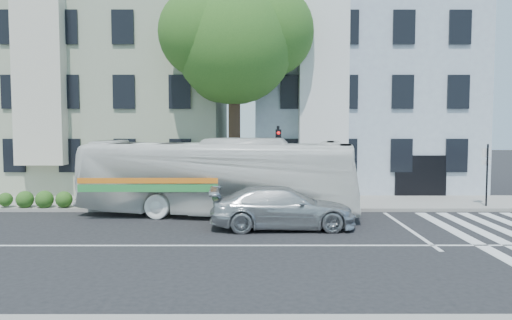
{
  "coord_description": "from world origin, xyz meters",
  "views": [
    {
      "loc": [
        0.99,
        -15.23,
        3.73
      ],
      "look_at": [
        1.02,
        3.78,
        2.4
      ],
      "focal_mm": 35.0,
      "sensor_mm": 36.0,
      "label": 1
    }
  ],
  "objects": [
    {
      "name": "ground",
      "position": [
        0.0,
        0.0,
        0.0
      ],
      "size": [
        120.0,
        120.0,
        0.0
      ],
      "primitive_type": "plane",
      "color": "black",
      "rests_on": "ground"
    },
    {
      "name": "sidewalk_far",
      "position": [
        0.0,
        8.0,
        0.07
      ],
      "size": [
        80.0,
        4.0,
        0.15
      ],
      "primitive_type": "cube",
      "color": "gray",
      "rests_on": "ground"
    },
    {
      "name": "building_left",
      "position": [
        -7.0,
        15.0,
        5.5
      ],
      "size": [
        12.0,
        10.0,
        11.0
      ],
      "primitive_type": "cube",
      "color": "#A1AB90",
      "rests_on": "ground"
    },
    {
      "name": "building_right",
      "position": [
        7.0,
        15.0,
        5.5
      ],
      "size": [
        12.0,
        10.0,
        11.0
      ],
      "primitive_type": "cube",
      "color": "#9CA7BA",
      "rests_on": "ground"
    },
    {
      "name": "street_tree",
      "position": [
        0.06,
        8.74,
        7.83
      ],
      "size": [
        7.3,
        5.9,
        11.1
      ],
      "color": "#2D2116",
      "rests_on": "ground"
    },
    {
      "name": "bus",
      "position": [
        -0.54,
        5.2,
        1.6
      ],
      "size": [
        4.55,
        11.76,
        3.19
      ],
      "primitive_type": "imported",
      "rotation": [
        0.0,
        0.0,
        1.4
      ],
      "color": "white",
      "rests_on": "ground"
    },
    {
      "name": "sedan",
      "position": [
        1.98,
        2.6,
        0.76
      ],
      "size": [
        2.31,
        5.3,
        1.52
      ],
      "primitive_type": "imported",
      "rotation": [
        0.0,
        0.0,
        1.61
      ],
      "color": "silver",
      "rests_on": "ground"
    },
    {
      "name": "hedge",
      "position": [
        -7.34,
        6.3,
        0.5
      ],
      "size": [
        8.53,
        2.03,
        0.7
      ],
      "primitive_type": null,
      "rotation": [
        0.0,
        0.0,
        0.14
      ],
      "color": "#35621F",
      "rests_on": "sidewalk_far"
    },
    {
      "name": "traffic_signal",
      "position": [
        2.0,
        6.65,
        2.39
      ],
      "size": [
        0.39,
        0.51,
        3.7
      ],
      "rotation": [
        0.0,
        0.0,
        -0.01
      ],
      "color": "black",
      "rests_on": "ground"
    },
    {
      "name": "far_sign_pole",
      "position": [
        11.25,
        6.74,
        1.87
      ],
      "size": [
        0.47,
        0.25,
        2.75
      ],
      "rotation": [
        0.0,
        0.0,
        0.39
      ],
      "color": "black",
      "rests_on": "sidewalk_far"
    }
  ]
}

